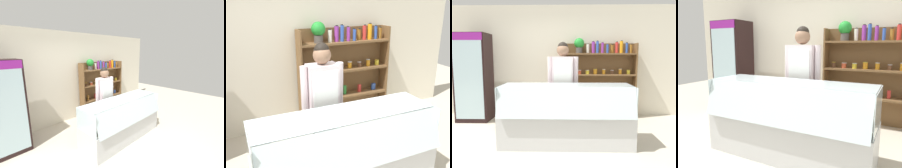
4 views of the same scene
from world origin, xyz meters
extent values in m
cube|color=silver|center=(0.00, 1.99, 1.35)|extent=(6.80, 0.10, 2.70)
cube|color=brown|center=(0.92, 1.87, 0.89)|extent=(1.71, 0.02, 1.78)
cube|color=brown|center=(0.08, 1.73, 0.89)|extent=(0.03, 0.28, 1.78)
cube|color=brown|center=(1.76, 1.73, 0.89)|extent=(0.03, 0.28, 1.78)
cube|color=brown|center=(0.92, 1.73, 0.53)|extent=(1.65, 0.28, 0.04)
cube|color=brown|center=(0.92, 1.73, 1.03)|extent=(1.65, 0.28, 0.04)
cube|color=brown|center=(0.92, 1.73, 1.53)|extent=(1.65, 0.28, 0.04)
cylinder|color=#4C4742|center=(0.43, 1.73, 1.61)|extent=(0.15, 0.15, 0.13)
sphere|color=#20892D|center=(0.43, 1.73, 1.78)|extent=(0.24, 0.24, 0.24)
cylinder|color=silver|center=(0.63, 1.72, 1.65)|extent=(0.07, 0.07, 0.21)
cylinder|color=black|center=(0.63, 1.73, 1.76)|extent=(0.05, 0.05, 0.02)
cylinder|color=purple|center=(0.76, 1.74, 1.68)|extent=(0.08, 0.08, 0.26)
cylinder|color=black|center=(0.76, 1.73, 1.82)|extent=(0.05, 0.05, 0.02)
cylinder|color=#3356B2|center=(0.86, 1.72, 1.68)|extent=(0.06, 0.06, 0.27)
cylinder|color=black|center=(0.86, 1.73, 1.83)|extent=(0.04, 0.04, 0.02)
cylinder|color=purple|center=(0.97, 1.71, 1.67)|extent=(0.06, 0.06, 0.24)
cylinder|color=black|center=(0.97, 1.73, 1.79)|extent=(0.04, 0.04, 0.02)
cylinder|color=#3356B2|center=(1.09, 1.71, 1.65)|extent=(0.06, 0.06, 0.20)
cylinder|color=black|center=(1.09, 1.73, 1.75)|extent=(0.04, 0.04, 0.02)
cylinder|color=#9E6623|center=(1.21, 1.76, 1.64)|extent=(0.07, 0.07, 0.19)
cylinder|color=black|center=(1.21, 1.73, 1.75)|extent=(0.04, 0.04, 0.02)
cylinder|color=red|center=(1.31, 1.74, 1.67)|extent=(0.07, 0.07, 0.25)
cylinder|color=black|center=(1.31, 1.73, 1.81)|extent=(0.04, 0.04, 0.02)
cylinder|color=orange|center=(1.42, 1.74, 1.68)|extent=(0.08, 0.08, 0.28)
cylinder|color=black|center=(1.42, 1.73, 1.83)|extent=(0.05, 0.05, 0.02)
cylinder|color=#3356B2|center=(1.55, 1.73, 1.66)|extent=(0.06, 0.06, 0.23)
cylinder|color=black|center=(1.55, 1.73, 1.79)|extent=(0.04, 0.04, 0.02)
cylinder|color=#9E6623|center=(1.65, 1.75, 1.65)|extent=(0.06, 0.06, 0.20)
cylinder|color=black|center=(1.65, 1.73, 1.75)|extent=(0.04, 0.04, 0.02)
cylinder|color=brown|center=(0.24, 1.74, 1.10)|extent=(0.07, 0.07, 0.09)
cylinder|color=gold|center=(0.24, 1.73, 1.15)|extent=(0.07, 0.07, 0.01)
cylinder|color=#BF4C2D|center=(0.44, 1.72, 1.09)|extent=(0.09, 0.09, 0.09)
cylinder|color=silver|center=(0.44, 1.73, 1.14)|extent=(0.09, 0.09, 0.01)
cylinder|color=yellow|center=(0.63, 1.71, 1.09)|extent=(0.08, 0.08, 0.09)
cylinder|color=silver|center=(0.63, 1.73, 1.14)|extent=(0.09, 0.09, 0.01)
cylinder|color=orange|center=(0.82, 1.73, 1.10)|extent=(0.09, 0.09, 0.11)
cylinder|color=gold|center=(0.82, 1.73, 1.17)|extent=(0.09, 0.09, 0.01)
cylinder|color=orange|center=(1.02, 1.73, 1.10)|extent=(0.07, 0.07, 0.11)
cylinder|color=silver|center=(1.02, 1.73, 1.16)|extent=(0.08, 0.08, 0.01)
cylinder|color=brown|center=(1.22, 1.71, 1.09)|extent=(0.07, 0.07, 0.08)
cylinder|color=silver|center=(1.22, 1.73, 1.14)|extent=(0.07, 0.07, 0.01)
cylinder|color=orange|center=(1.41, 1.73, 1.11)|extent=(0.07, 0.07, 0.12)
cylinder|color=silver|center=(1.41, 1.73, 1.17)|extent=(0.07, 0.07, 0.01)
cylinder|color=yellow|center=(1.60, 1.73, 1.09)|extent=(0.08, 0.08, 0.09)
cylinder|color=gold|center=(1.60, 1.73, 1.14)|extent=(0.08, 0.08, 0.01)
cube|color=#9E6623|center=(0.30, 1.73, 0.64)|extent=(0.06, 0.04, 0.17)
cube|color=red|center=(0.61, 1.73, 0.63)|extent=(0.08, 0.04, 0.17)
cube|color=#2D8C38|center=(0.92, 1.73, 0.63)|extent=(0.06, 0.04, 0.17)
cube|color=red|center=(1.24, 1.73, 0.62)|extent=(0.06, 0.04, 0.14)
cube|color=#3356B2|center=(1.55, 1.73, 0.61)|extent=(0.08, 0.04, 0.12)
cube|color=silver|center=(0.15, 0.08, 0.28)|extent=(2.18, 0.70, 0.55)
cube|color=white|center=(0.15, 0.08, 0.57)|extent=(2.12, 0.64, 0.03)
cube|color=silver|center=(0.15, -0.25, 0.78)|extent=(2.14, 0.16, 0.47)
cube|color=silver|center=(0.15, 0.13, 1.00)|extent=(2.14, 0.54, 0.01)
cube|color=silver|center=(-0.93, 0.08, 0.78)|extent=(0.01, 0.66, 0.45)
cube|color=silver|center=(1.23, 0.08, 0.78)|extent=(0.01, 0.66, 0.45)
cube|color=tan|center=(-0.67, 0.17, 0.61)|extent=(0.17, 0.14, 0.05)
cube|color=tan|center=(-0.26, 0.17, 0.61)|extent=(0.16, 0.13, 0.06)
cube|color=white|center=(-0.26, -0.05, 0.61)|extent=(0.05, 0.03, 0.02)
cube|color=beige|center=(0.15, 0.17, 0.61)|extent=(0.16, 0.11, 0.04)
cube|color=white|center=(0.15, -0.05, 0.61)|extent=(0.05, 0.03, 0.02)
cube|color=tan|center=(0.56, 0.17, 0.61)|extent=(0.16, 0.12, 0.04)
cube|color=white|center=(0.56, -0.05, 0.61)|extent=(0.05, 0.03, 0.02)
cube|color=beige|center=(0.97, 0.17, 0.61)|extent=(0.16, 0.13, 0.05)
cube|color=white|center=(0.97, -0.05, 0.61)|extent=(0.05, 0.03, 0.02)
cylinder|color=#A35B4C|center=(-0.76, -0.02, 0.66)|extent=(0.21, 0.18, 0.15)
cylinder|color=tan|center=(-0.54, -0.02, 0.64)|extent=(0.18, 0.12, 0.12)
cylinder|color=tan|center=(-0.32, -0.02, 0.66)|extent=(0.18, 0.18, 0.16)
cylinder|color=white|center=(0.69, 0.00, 0.68)|extent=(0.07, 0.07, 0.18)
cylinder|color=white|center=(0.79, 0.00, 0.69)|extent=(0.07, 0.07, 0.22)
cylinder|color=#4C4233|center=(-0.01, 0.65, 0.40)|extent=(0.13, 0.13, 0.80)
cylinder|color=#4C4233|center=(0.16, 0.65, 0.40)|extent=(0.13, 0.13, 0.80)
cube|color=silver|center=(0.07, 0.65, 1.14)|extent=(0.39, 0.24, 0.66)
cube|color=white|center=(0.07, 0.52, 0.78)|extent=(0.33, 0.01, 1.24)
cylinder|color=silver|center=(-0.17, 0.65, 1.17)|extent=(0.09, 0.09, 0.60)
cylinder|color=silver|center=(0.32, 0.65, 1.17)|extent=(0.09, 0.09, 0.60)
sphere|color=#8C664C|center=(0.07, 0.65, 1.59)|extent=(0.23, 0.23, 0.23)
sphere|color=black|center=(0.07, 0.66, 1.65)|extent=(0.19, 0.19, 0.19)
camera|label=1|loc=(-2.44, -2.20, 2.14)|focal=24.00mm
camera|label=2|loc=(-1.00, -2.21, 2.25)|focal=40.00mm
camera|label=3|loc=(0.20, -3.49, 1.49)|focal=35.00mm
camera|label=4|loc=(1.43, -2.34, 1.46)|focal=35.00mm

